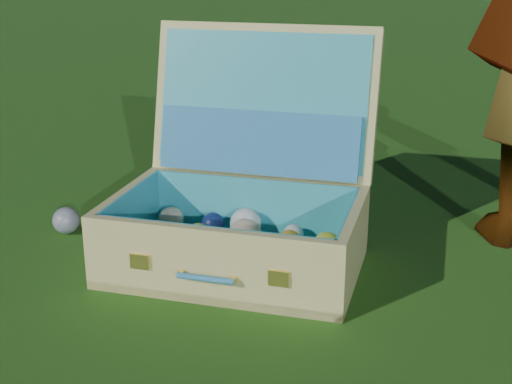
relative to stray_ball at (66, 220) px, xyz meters
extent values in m
plane|color=#215114|center=(0.61, 0.04, -0.04)|extent=(60.00, 60.00, 0.00)
sphere|color=#3A6197|center=(0.00, 0.00, 0.00)|extent=(0.08, 0.08, 0.08)
cube|color=#D8C774|center=(0.55, 0.13, -0.03)|extent=(0.76, 0.65, 0.02)
cube|color=#D8C774|center=(0.63, -0.05, 0.06)|extent=(0.59, 0.28, 0.19)
cube|color=#D8C774|center=(0.46, 0.32, 0.06)|extent=(0.59, 0.28, 0.19)
cube|color=#D8C774|center=(0.27, 0.01, 0.06)|extent=(0.18, 0.36, 0.19)
cube|color=#D8C774|center=(0.83, 0.26, 0.06)|extent=(0.18, 0.36, 0.19)
cube|color=teal|center=(0.55, 0.13, -0.01)|extent=(0.70, 0.59, 0.01)
cube|color=teal|center=(0.62, -0.04, 0.07)|extent=(0.54, 0.25, 0.17)
cube|color=teal|center=(0.47, 0.30, 0.07)|extent=(0.54, 0.25, 0.17)
cube|color=teal|center=(0.28, 0.01, 0.07)|extent=(0.16, 0.35, 0.17)
cube|color=teal|center=(0.81, 0.25, 0.07)|extent=(0.16, 0.35, 0.17)
cube|color=#D8C774|center=(0.43, 0.40, 0.35)|extent=(0.64, 0.40, 0.42)
cube|color=teal|center=(0.44, 0.38, 0.36)|extent=(0.58, 0.34, 0.37)
cube|color=teal|center=(0.46, 0.34, 0.25)|extent=(0.55, 0.29, 0.18)
cube|color=#F2C659|center=(0.48, -0.13, 0.06)|extent=(0.05, 0.03, 0.04)
cube|color=#F2C659|center=(0.79, 0.00, 0.06)|extent=(0.05, 0.03, 0.04)
cylinder|color=teal|center=(0.64, -0.08, 0.04)|extent=(0.13, 0.07, 0.01)
cube|color=#F2C659|center=(0.58, -0.10, 0.04)|extent=(0.02, 0.02, 0.01)
cube|color=#F2C659|center=(0.70, -0.04, 0.04)|extent=(0.02, 0.02, 0.01)
sphere|color=silver|center=(0.39, -0.08, 0.03)|extent=(0.09, 0.09, 0.09)
sphere|color=gold|center=(0.49, -0.04, 0.03)|extent=(0.07, 0.07, 0.07)
sphere|color=orange|center=(0.60, 0.01, 0.02)|extent=(0.07, 0.07, 0.07)
sphere|color=gold|center=(0.70, 0.06, 0.02)|extent=(0.06, 0.06, 0.06)
sphere|color=orange|center=(0.82, 0.12, 0.02)|extent=(0.07, 0.07, 0.07)
sphere|color=orange|center=(0.35, 0.00, 0.02)|extent=(0.06, 0.06, 0.06)
sphere|color=#C08D19|center=(0.46, 0.05, 0.03)|extent=(0.08, 0.08, 0.08)
sphere|color=red|center=(0.58, 0.09, 0.01)|extent=(0.05, 0.05, 0.05)
sphere|color=gold|center=(0.67, 0.13, 0.02)|extent=(0.07, 0.07, 0.07)
sphere|color=#101F52|center=(0.80, 0.18, 0.03)|extent=(0.08, 0.08, 0.08)
sphere|color=red|center=(0.30, 0.08, 0.01)|extent=(0.05, 0.05, 0.05)
sphere|color=gold|center=(0.42, 0.13, 0.02)|extent=(0.07, 0.07, 0.07)
sphere|color=beige|center=(0.54, 0.18, 0.04)|extent=(0.09, 0.09, 0.09)
sphere|color=#C08D19|center=(0.64, 0.24, 0.02)|extent=(0.07, 0.07, 0.07)
sphere|color=gold|center=(0.74, 0.28, 0.03)|extent=(0.08, 0.08, 0.08)
sphere|color=beige|center=(0.28, 0.16, 0.03)|extent=(0.07, 0.07, 0.07)
sphere|color=#101F52|center=(0.39, 0.22, 0.02)|extent=(0.06, 0.06, 0.06)
sphere|color=silver|center=(0.48, 0.26, 0.03)|extent=(0.09, 0.09, 0.09)
sphere|color=silver|center=(0.61, 0.31, 0.02)|extent=(0.06, 0.06, 0.06)
camera|label=1|loc=(1.68, -1.15, 0.77)|focal=50.00mm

